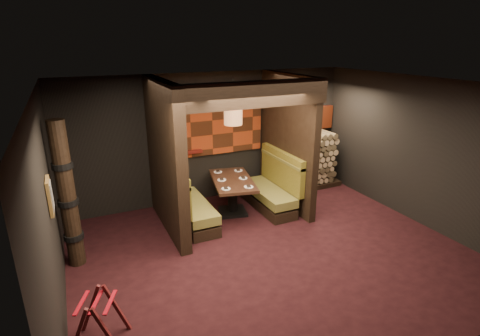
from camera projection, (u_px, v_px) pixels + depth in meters
name	position (u px, v px, depth m)	size (l,w,h in m)	color
floor	(272.00, 254.00, 6.46)	(6.50, 5.50, 0.02)	black
ceiling	(277.00, 85.00, 5.53)	(6.50, 5.50, 0.02)	black
wall_back	(212.00, 137.00, 8.36)	(6.50, 0.02, 2.85)	black
wall_front	(417.00, 265.00, 3.63)	(6.50, 0.02, 2.85)	black
wall_left	(49.00, 214.00, 4.69)	(0.02, 5.50, 2.85)	black
wall_right	(419.00, 151.00, 7.30)	(0.02, 5.50, 2.85)	black
partition_left	(165.00, 158.00, 6.87)	(0.20, 2.20, 2.85)	black
partition_right	(287.00, 142.00, 7.97)	(0.15, 2.10, 2.85)	black
header_beam	(254.00, 95.00, 6.19)	(2.85, 0.18, 0.44)	black
tapa_back_panel	(212.00, 120.00, 8.18)	(2.40, 0.06, 1.55)	#A23715
tapa_side_panel	(168.00, 133.00, 6.93)	(0.04, 1.85, 1.45)	#A23715
lacquer_shelf	(189.00, 152.00, 8.10)	(0.60, 0.12, 0.07)	#5D1610
booth_bench_left	(188.00, 205.00, 7.36)	(0.68, 1.60, 1.14)	black
booth_bench_right	(272.00, 190.00, 8.11)	(0.68, 1.60, 1.14)	black
dining_table	(233.00, 190.00, 7.79)	(1.08, 1.58, 0.76)	black
place_settings	(233.00, 179.00, 7.71)	(0.84, 1.24, 0.03)	white
pendant_lamp	(233.00, 113.00, 7.22)	(0.36, 0.36, 0.93)	#9F683E
framed_picture	(50.00, 196.00, 4.73)	(0.05, 0.36, 0.46)	olive
luggage_rack	(98.00, 318.00, 4.45)	(0.78, 0.68, 0.71)	#4C1314
totem_column	(67.00, 197.00, 5.79)	(0.31, 0.31, 2.40)	black
firewood_stack	(306.00, 161.00, 9.16)	(1.73, 0.70, 1.36)	black
mosaic_header	(301.00, 119.00, 9.13)	(1.83, 0.10, 0.56)	maroon
bay_front_post	(284.00, 139.00, 8.23)	(0.08, 0.08, 2.85)	black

